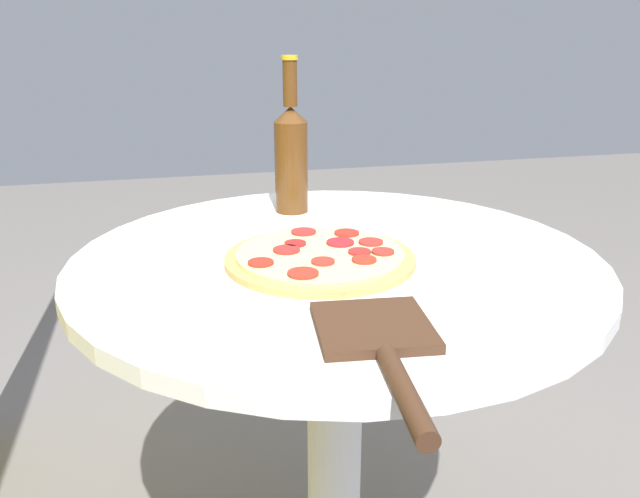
# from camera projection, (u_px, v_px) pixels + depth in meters

# --- Properties ---
(table) EXTENTS (0.81, 0.81, 0.74)m
(table) POSITION_uv_depth(u_px,v_px,m) (335.00, 370.00, 1.03)
(table) COLOR white
(table) RESTS_ON ground_plane
(pizza) EXTENTS (0.28, 0.28, 0.02)m
(pizza) POSITION_uv_depth(u_px,v_px,m) (320.00, 257.00, 0.92)
(pizza) COLOR tan
(pizza) RESTS_ON table
(beer_bottle) EXTENTS (0.06, 0.06, 0.28)m
(beer_bottle) POSITION_uv_depth(u_px,v_px,m) (291.00, 154.00, 1.15)
(beer_bottle) COLOR #563314
(beer_bottle) RESTS_ON table
(pizza_paddle) EXTENTS (0.29, 0.14, 0.02)m
(pizza_paddle) POSITION_uv_depth(u_px,v_px,m) (380.00, 342.00, 0.67)
(pizza_paddle) COLOR #422819
(pizza_paddle) RESTS_ON table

